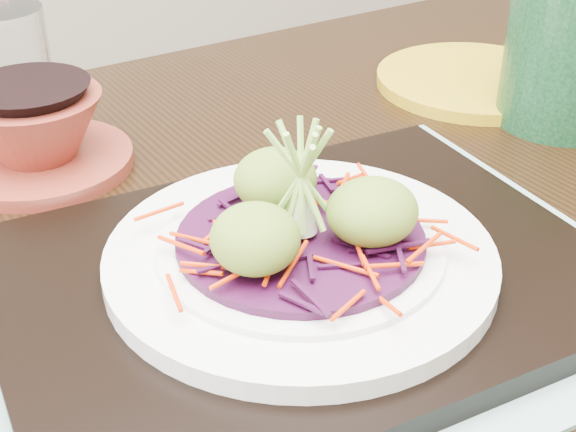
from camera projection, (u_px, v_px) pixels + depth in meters
name	position (u px, v px, depth m)	size (l,w,h in m)	color
dining_table	(236.00, 401.00, 0.60)	(1.43, 1.07, 0.82)	black
placemat	(300.00, 290.00, 0.53)	(0.45, 0.35, 0.00)	gray
serving_tray	(300.00, 277.00, 0.53)	(0.39, 0.29, 0.02)	black
white_plate	(300.00, 256.00, 0.52)	(0.25, 0.25, 0.02)	white
cabbage_bed	(300.00, 239.00, 0.51)	(0.16, 0.16, 0.01)	#390B2E
carrot_julienne	(301.00, 229.00, 0.51)	(0.19, 0.19, 0.01)	red
guacamole_scoops	(301.00, 209.00, 0.50)	(0.14, 0.12, 0.04)	olive
scallion_garnish	(301.00, 181.00, 0.49)	(0.06, 0.06, 0.09)	#8BBE4C
water_glass	(7.00, 70.00, 0.73)	(0.08, 0.08, 0.11)	white
terracotta_bowl_set	(36.00, 136.00, 0.67)	(0.21, 0.21, 0.07)	maroon
yellow_plate	(475.00, 80.00, 0.84)	(0.21, 0.21, 0.01)	#B18D13
green_jar	(570.00, 52.00, 0.73)	(0.12, 0.12, 0.14)	#1B4C28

